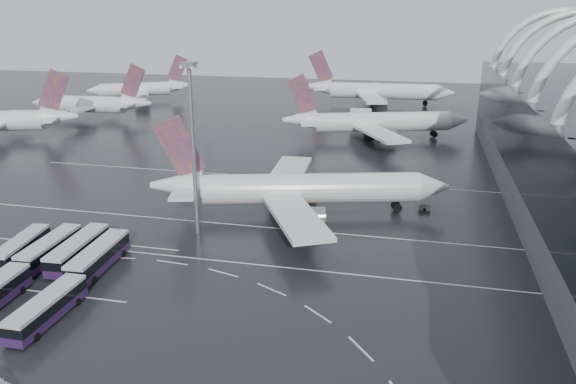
% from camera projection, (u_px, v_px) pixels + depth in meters
% --- Properties ---
extents(ground, '(420.00, 420.00, 0.00)m').
position_uv_depth(ground, '(242.00, 257.00, 82.58)').
color(ground, black).
rests_on(ground, ground).
extents(lane_marking_near, '(120.00, 0.25, 0.01)m').
position_uv_depth(lane_marking_near, '(238.00, 263.00, 80.73)').
color(lane_marking_near, white).
rests_on(lane_marking_near, ground).
extents(lane_marking_mid, '(120.00, 0.25, 0.01)m').
position_uv_depth(lane_marking_mid, '(263.00, 227.00, 93.67)').
color(lane_marking_mid, white).
rests_on(lane_marking_mid, ground).
extents(lane_marking_far, '(120.00, 0.25, 0.01)m').
position_uv_depth(lane_marking_far, '(298.00, 179.00, 119.55)').
color(lane_marking_far, white).
rests_on(lane_marking_far, ground).
extents(bus_bay_line_south, '(28.00, 0.25, 0.01)m').
position_uv_depth(bus_bay_line_south, '(28.00, 290.00, 72.90)').
color(bus_bay_line_south, white).
rests_on(bus_bay_line_south, ground).
extents(bus_bay_line_north, '(28.00, 0.25, 0.01)m').
position_uv_depth(bus_bay_line_north, '(95.00, 242.00, 87.69)').
color(bus_bay_line_north, white).
rests_on(bus_bay_line_north, ground).
extents(airliner_main, '(51.97, 44.95, 17.84)m').
position_uv_depth(airliner_main, '(296.00, 189.00, 98.55)').
color(airliner_main, white).
rests_on(airliner_main, ground).
extents(airliner_gate_b, '(50.90, 45.18, 18.03)m').
position_uv_depth(airliner_gate_b, '(373.00, 122.00, 154.53)').
color(airliner_gate_b, white).
rests_on(airliner_gate_b, ground).
extents(airliner_gate_c, '(54.89, 50.68, 19.58)m').
position_uv_depth(airliner_gate_c, '(375.00, 91.00, 207.84)').
color(airliner_gate_c, white).
rests_on(airliner_gate_c, ground).
extents(jet_remote_west, '(42.66, 34.68, 18.90)m').
position_uv_depth(jet_remote_west, '(1.00, 121.00, 154.76)').
color(jet_remote_west, white).
rests_on(jet_remote_west, ground).
extents(jet_remote_mid, '(41.42, 33.36, 18.05)m').
position_uv_depth(jet_remote_mid, '(93.00, 104.00, 181.85)').
color(jet_remote_mid, white).
rests_on(jet_remote_mid, ground).
extents(jet_remote_far, '(37.17, 30.43, 17.30)m').
position_uv_depth(jet_remote_far, '(143.00, 89.00, 216.46)').
color(jet_remote_far, white).
rests_on(jet_remote_far, ground).
extents(bus_row_near_a, '(4.30, 12.46, 3.00)m').
position_uv_depth(bus_row_near_a, '(21.00, 248.00, 81.68)').
color(bus_row_near_a, '#2C1544').
rests_on(bus_row_near_a, ground).
extents(bus_row_near_b, '(3.42, 12.85, 3.14)m').
position_uv_depth(bus_row_near_b, '(50.00, 249.00, 81.18)').
color(bus_row_near_b, '#2C1544').
rests_on(bus_row_near_b, ground).
extents(bus_row_near_c, '(3.75, 13.48, 3.28)m').
position_uv_depth(bus_row_near_c, '(78.00, 249.00, 80.72)').
color(bus_row_near_c, '#2C1544').
rests_on(bus_row_near_c, ground).
extents(bus_row_near_d, '(3.77, 13.57, 3.31)m').
position_uv_depth(bus_row_near_d, '(99.00, 257.00, 78.33)').
color(bus_row_near_d, '#2C1544').
rests_on(bus_row_near_d, ground).
extents(bus_row_far_c, '(3.01, 12.43, 3.06)m').
position_uv_depth(bus_row_far_c, '(47.00, 308.00, 65.33)').
color(bus_row_far_c, '#2C1544').
rests_on(bus_row_far_c, ground).
extents(floodlight_mast, '(2.09, 2.09, 27.25)m').
position_uv_depth(floodlight_mast, '(192.00, 129.00, 85.88)').
color(floodlight_mast, gray).
rests_on(floodlight_mast, ground).
extents(gse_cart_belly_c, '(2.46, 1.45, 1.34)m').
position_uv_depth(gse_cart_belly_c, '(307.00, 213.00, 98.00)').
color(gse_cart_belly_c, orange).
rests_on(gse_cart_belly_c, ground).
extents(gse_cart_belly_d, '(2.04, 1.21, 1.11)m').
position_uv_depth(gse_cart_belly_d, '(425.00, 207.00, 101.51)').
color(gse_cart_belly_d, slate).
rests_on(gse_cart_belly_d, ground).
extents(gse_cart_belly_e, '(2.00, 1.18, 1.09)m').
position_uv_depth(gse_cart_belly_e, '(370.00, 187.00, 112.83)').
color(gse_cart_belly_e, orange).
rests_on(gse_cart_belly_e, ground).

